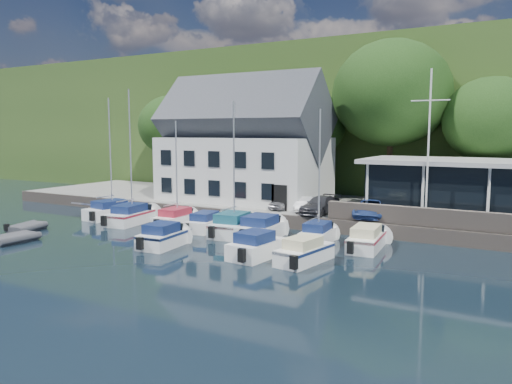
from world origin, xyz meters
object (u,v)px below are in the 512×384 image
(boat_r1_2, at_px, (177,170))
(boat_r2_3, at_px, (256,244))
(boat_r2_2, at_px, (164,235))
(car_blue, at_px, (371,208))
(dinghy_0, at_px, (27,226))
(car_dgrey, at_px, (320,205))
(boat_r1_3, at_px, (206,221))
(boat_r1_4, at_px, (234,165))
(boat_r1_5, at_px, (262,227))
(boat_r1_6, at_px, (319,178))
(dinghy_1, at_px, (14,237))
(boat_r1_1, at_px, (131,164))
(car_white, at_px, (305,204))
(harbor_building, at_px, (244,151))
(flagpole, at_px, (428,148))
(boat_r1_0, at_px, (111,162))
(boat_r2_4, at_px, (305,249))
(club_pavilion, at_px, (461,189))
(boat_r1_7, at_px, (367,237))
(car_silver, at_px, (283,202))

(boat_r1_2, height_order, boat_r2_3, boat_r1_2)
(boat_r2_2, bearing_deg, car_blue, 42.54)
(boat_r1_2, distance_m, boat_r2_2, 7.64)
(dinghy_0, bearing_deg, car_blue, 15.24)
(boat_r2_2, bearing_deg, dinghy_0, 179.52)
(car_dgrey, height_order, boat_r1_3, car_dgrey)
(car_blue, bearing_deg, boat_r1_4, -151.78)
(boat_r1_4, distance_m, boat_r1_5, 4.54)
(boat_r1_6, height_order, dinghy_1, boat_r1_6)
(boat_r1_1, bearing_deg, dinghy_0, -134.70)
(dinghy_1, bearing_deg, car_white, 49.34)
(harbor_building, relative_size, boat_r1_3, 2.66)
(harbor_building, xyz_separation_m, boat_r1_3, (2.13, -8.92, -4.68))
(boat_r2_2, relative_size, dinghy_0, 1.72)
(harbor_building, relative_size, flagpole, 1.44)
(boat_r1_0, bearing_deg, boat_r2_4, -6.38)
(dinghy_1, bearing_deg, boat_r1_6, 30.84)
(car_dgrey, distance_m, dinghy_0, 21.23)
(harbor_building, distance_m, car_white, 8.87)
(car_dgrey, height_order, car_blue, car_blue)
(harbor_building, xyz_separation_m, dinghy_1, (-6.40, -18.15, -5.00))
(club_pavilion, bearing_deg, boat_r1_3, -152.05)
(car_white, xyz_separation_m, boat_r1_7, (6.52, -5.47, -0.84))
(boat_r1_4, bearing_deg, boat_r1_0, 169.61)
(dinghy_1, bearing_deg, boat_r2_4, 15.98)
(car_blue, relative_size, dinghy_0, 1.39)
(harbor_building, height_order, boat_r1_6, harbor_building)
(boat_r1_4, bearing_deg, club_pavilion, 26.83)
(car_blue, relative_size, boat_r1_5, 0.69)
(boat_r1_6, bearing_deg, harbor_building, 136.74)
(harbor_building, distance_m, dinghy_0, 18.47)
(boat_r2_3, relative_size, dinghy_1, 1.71)
(boat_r1_2, bearing_deg, dinghy_0, -141.17)
(boat_r1_0, distance_m, boat_r2_2, 12.38)
(club_pavilion, bearing_deg, boat_r1_6, -131.61)
(dinghy_1, bearing_deg, boat_r1_7, 26.94)
(club_pavilion, xyz_separation_m, car_silver, (-12.64, -2.50, -1.49))
(club_pavilion, bearing_deg, boat_r1_2, -156.76)
(club_pavilion, height_order, boat_r1_7, club_pavilion)
(boat_r1_4, height_order, dinghy_0, boat_r1_4)
(flagpole, height_order, boat_r1_4, flagpole)
(boat_r2_4, height_order, dinghy_1, boat_r2_4)
(car_white, height_order, boat_r2_3, car_white)
(car_white, bearing_deg, dinghy_0, -156.71)
(club_pavilion, bearing_deg, dinghy_1, -144.13)
(boat_r1_6, xyz_separation_m, dinghy_1, (-17.08, -9.40, -3.81))
(boat_r2_3, bearing_deg, boat_r1_3, 150.03)
(car_dgrey, distance_m, boat_r1_2, 10.99)
(car_blue, xyz_separation_m, boat_r1_1, (-16.99, -5.88, 2.90))
(boat_r1_0, relative_size, boat_r2_3, 1.81)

